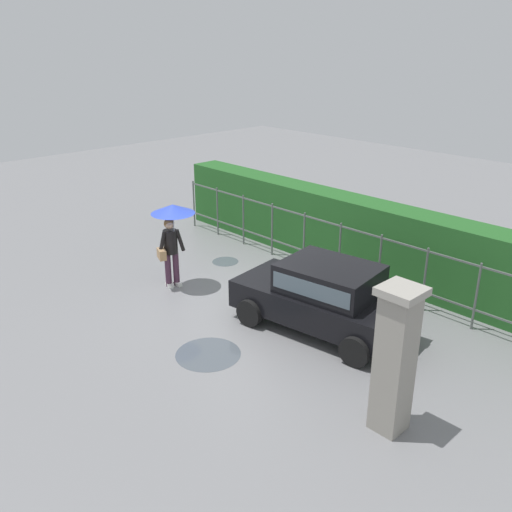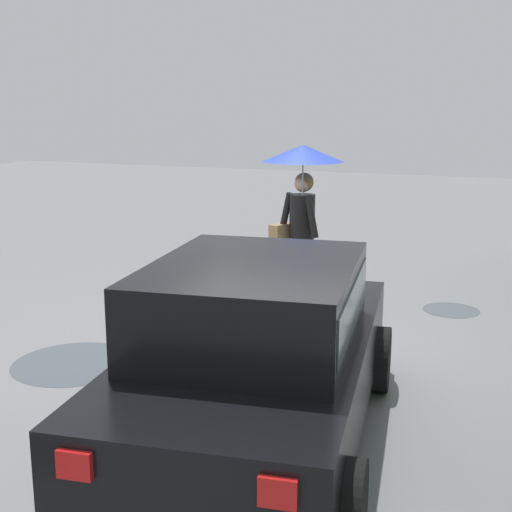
% 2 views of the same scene
% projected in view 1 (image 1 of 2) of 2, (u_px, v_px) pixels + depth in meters
% --- Properties ---
extents(ground_plane, '(40.00, 40.00, 0.00)m').
position_uv_depth(ground_plane, '(245.00, 308.00, 12.47)').
color(ground_plane, slate).
extents(car, '(3.91, 2.29, 1.48)m').
position_uv_depth(car, '(325.00, 294.00, 11.28)').
color(car, black).
rests_on(car, ground).
extents(pedestrian, '(1.04, 1.04, 2.10)m').
position_uv_depth(pedestrian, '(172.00, 225.00, 13.01)').
color(pedestrian, '#47283D').
rests_on(pedestrian, ground).
extents(gate_pillar, '(0.60, 0.60, 2.42)m').
position_uv_depth(gate_pillar, '(395.00, 359.00, 8.19)').
color(gate_pillar, gray).
rests_on(gate_pillar, ground).
extents(fence_section, '(11.91, 0.05, 1.50)m').
position_uv_depth(fence_section, '(340.00, 249.00, 13.67)').
color(fence_section, '#59605B').
rests_on(fence_section, ground).
extents(hedge_row, '(12.86, 0.90, 1.90)m').
position_uv_depth(hedge_row, '(361.00, 236.00, 14.19)').
color(hedge_row, '#235B23').
rests_on(hedge_row, ground).
extents(puddle_near, '(1.27, 1.27, 0.00)m').
position_uv_depth(puddle_near, '(208.00, 354.00, 10.64)').
color(puddle_near, '#4C545B').
rests_on(puddle_near, ground).
extents(puddle_far, '(0.72, 0.72, 0.00)m').
position_uv_depth(puddle_far, '(225.00, 262.00, 15.07)').
color(puddle_far, '#4C545B').
rests_on(puddle_far, ground).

